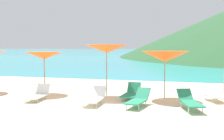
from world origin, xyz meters
name	(u,v)px	position (x,y,z in m)	size (l,w,h in m)	color
ground_plane	(131,83)	(0.00, 10.00, -0.15)	(50.00, 100.00, 0.30)	beige
ocean_water	(188,50)	(0.00, 230.42, 0.01)	(650.00, 440.00, 0.02)	#2DADBC
umbrella_2	(44,56)	(-2.96, 3.87, 1.86)	(2.01, 2.01, 2.05)	#9E7F59
umbrella_3	(106,49)	(0.16, 4.07, 2.20)	(2.05, 2.05, 2.39)	#9E7F59
umbrella_4	(165,56)	(2.82, 4.16, 1.87)	(2.31, 2.31, 2.10)	#9E7F59
lounge_chair_1	(190,101)	(3.93, 2.23, 0.31)	(1.08, 1.86, 0.64)	#268C66
lounge_chair_2	(38,94)	(-2.39, 2.28, 0.24)	(0.75, 1.56, 0.64)	white
lounge_chair_3	(95,97)	(0.28, 2.12, 0.27)	(0.70, 1.66, 0.64)	white
lounge_chair_4	(214,94)	(4.88, 4.17, 0.28)	(1.09, 1.50, 0.55)	white
lounge_chair_5	(138,99)	(2.03, 2.16, 0.29)	(0.77, 1.71, 0.64)	#268C66
lounge_chair_7	(131,93)	(1.44, 3.60, 0.27)	(0.65, 1.54, 0.68)	#268C66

